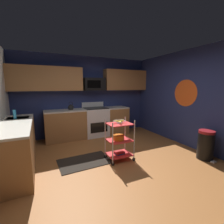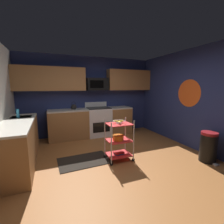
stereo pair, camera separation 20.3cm
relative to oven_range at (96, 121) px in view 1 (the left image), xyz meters
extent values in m
cube|color=#995B2D|center=(-0.23, -2.10, -0.50)|extent=(4.40, 4.80, 0.04)
cube|color=navy|center=(-0.23, 0.33, 0.82)|extent=(4.52, 0.06, 2.60)
cube|color=navy|center=(2.00, -2.10, 0.82)|extent=(0.06, 4.80, 2.60)
cylinder|color=#E5591E|center=(1.97, -1.80, 0.97)|extent=(0.00, 0.73, 0.73)
cube|color=#9E6B3D|center=(-0.23, 0.00, -0.04)|extent=(2.70, 0.60, 0.88)
cube|color=beige|center=(-0.23, 0.00, 0.42)|extent=(2.70, 0.60, 0.04)
cube|color=#9E6B3D|center=(-2.13, -1.35, -0.04)|extent=(0.60, 2.09, 0.88)
cube|color=beige|center=(-2.13, -1.35, 0.42)|extent=(0.60, 2.09, 0.04)
cube|color=#B7BABC|center=(-2.13, -0.75, 0.36)|extent=(0.44, 0.36, 0.16)
cube|color=white|center=(0.00, 0.00, -0.02)|extent=(0.76, 0.64, 0.92)
cube|color=black|center=(0.00, -0.33, -0.13)|extent=(0.56, 0.01, 0.32)
cube|color=white|center=(0.00, 0.29, 0.53)|extent=(0.76, 0.06, 0.18)
cube|color=black|center=(0.00, 0.00, 0.45)|extent=(0.72, 0.60, 0.02)
cube|color=#9E6B3D|center=(-1.41, 0.13, 1.37)|extent=(2.03, 0.33, 0.70)
cube|color=#9E6B3D|center=(1.19, 0.13, 1.37)|extent=(1.57, 0.33, 0.70)
cube|color=black|center=(0.00, 0.11, 1.22)|extent=(0.70, 0.38, 0.40)
cube|color=black|center=(-0.06, -0.09, 1.22)|extent=(0.44, 0.01, 0.24)
cylinder|color=silver|center=(-0.36, -2.10, 0.00)|extent=(0.02, 0.02, 0.88)
cylinder|color=black|center=(-0.36, -2.10, -0.44)|extent=(0.07, 0.02, 0.07)
cylinder|color=silver|center=(0.15, -2.10, 0.00)|extent=(0.02, 0.02, 0.88)
cylinder|color=black|center=(0.15, -2.10, -0.44)|extent=(0.07, 0.02, 0.07)
cylinder|color=silver|center=(-0.36, -1.70, 0.00)|extent=(0.02, 0.02, 0.88)
cylinder|color=black|center=(-0.36, -1.70, -0.44)|extent=(0.07, 0.02, 0.07)
cylinder|color=silver|center=(0.15, -1.70, 0.00)|extent=(0.02, 0.02, 0.88)
cylinder|color=black|center=(0.15, -1.70, -0.44)|extent=(0.07, 0.02, 0.07)
cube|color=red|center=(-0.11, -1.90, -0.36)|extent=(0.52, 0.41, 0.02)
cube|color=red|center=(-0.11, -1.90, -0.03)|extent=(0.52, 0.41, 0.02)
cube|color=red|center=(-0.11, -1.90, 0.34)|extent=(0.52, 0.41, 0.02)
torus|color=silver|center=(-0.11, -1.90, 0.41)|extent=(0.27, 0.27, 0.01)
cylinder|color=silver|center=(-0.11, -1.90, 0.36)|extent=(0.12, 0.12, 0.02)
ellipsoid|color=yellow|center=(-0.06, -1.89, 0.40)|extent=(0.17, 0.09, 0.04)
ellipsoid|color=yellow|center=(-0.14, -1.87, 0.40)|extent=(0.15, 0.14, 0.04)
ellipsoid|color=yellow|center=(-0.12, -1.95, 0.40)|extent=(0.08, 0.17, 0.04)
cylinder|color=orange|center=(-0.12, -1.90, 0.04)|extent=(0.24, 0.24, 0.11)
torus|color=orange|center=(-0.12, -1.90, 0.09)|extent=(0.25, 0.25, 0.01)
cube|color=#1E4C8C|center=(-0.11, -1.90, -0.34)|extent=(0.21, 0.18, 0.02)
cube|color=#B22626|center=(-0.11, -1.90, -0.31)|extent=(0.22, 0.17, 0.03)
sphere|color=black|center=(-0.79, 0.00, 0.51)|extent=(0.18, 0.18, 0.18)
sphere|color=black|center=(-0.79, 0.00, 0.60)|extent=(0.03, 0.03, 0.03)
cone|color=black|center=(-0.71, 0.00, 0.53)|extent=(0.09, 0.04, 0.06)
torus|color=black|center=(-0.79, 0.00, 0.63)|extent=(0.12, 0.01, 0.12)
cylinder|color=#2D8CBF|center=(-2.18, -0.84, 0.54)|extent=(0.06, 0.06, 0.20)
cylinder|color=black|center=(1.67, -2.70, -0.18)|extent=(0.34, 0.34, 0.60)
cylinder|color=maroon|center=(1.67, -2.70, 0.15)|extent=(0.33, 0.33, 0.06)
cube|color=#B2B2B7|center=(1.67, -2.91, -0.46)|extent=(0.10, 0.08, 0.03)
cube|color=black|center=(-0.85, -1.69, -0.47)|extent=(1.13, 0.75, 0.01)
camera|label=1|loc=(-1.67, -4.86, 1.15)|focal=25.20mm
camera|label=2|loc=(-1.48, -4.94, 1.15)|focal=25.20mm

